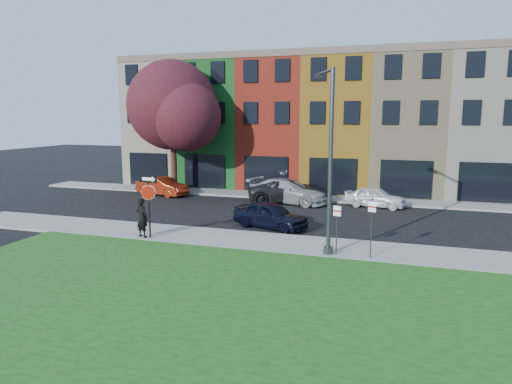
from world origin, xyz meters
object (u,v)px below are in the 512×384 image
(sedan_near, at_px, (270,215))
(street_lamp, at_px, (329,162))
(stop_sign, at_px, (148,194))
(man, at_px, (142,218))

(sedan_near, height_order, street_lamp, street_lamp)
(stop_sign, distance_m, sedan_near, 6.39)
(stop_sign, relative_size, street_lamp, 0.39)
(man, height_order, street_lamp, street_lamp)
(sedan_near, relative_size, street_lamp, 0.58)
(stop_sign, relative_size, man, 1.59)
(sedan_near, bearing_deg, man, 147.28)
(stop_sign, height_order, man, stop_sign)
(stop_sign, xyz_separation_m, man, (-0.40, 0.02, -1.18))
(sedan_near, distance_m, street_lamp, 6.09)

